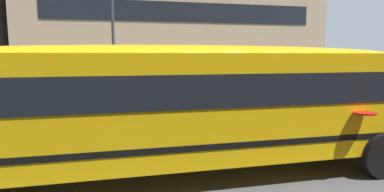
{
  "coord_description": "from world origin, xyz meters",
  "views": [
    {
      "loc": [
        -1.03,
        -8.69,
        2.74
      ],
      "look_at": [
        0.81,
        -0.86,
        1.69
      ],
      "focal_mm": 29.67,
      "sensor_mm": 36.0,
      "label": 1
    }
  ],
  "objects": [
    {
      "name": "street_lamp",
      "position": [
        -1.18,
        6.99,
        4.31
      ],
      "size": [
        0.44,
        0.44,
        6.8
      ],
      "color": "#38383D",
      "rests_on": "ground_plane"
    },
    {
      "name": "lane_centreline",
      "position": [
        0.0,
        0.0,
        0.0
      ],
      "size": [
        110.0,
        0.16,
        0.01
      ],
      "primitive_type": "cube",
      "color": "silver",
      "rests_on": "ground_plane"
    },
    {
      "name": "ground_plane",
      "position": [
        0.0,
        0.0,
        0.0
      ],
      "size": [
        400.0,
        400.0,
        0.0
      ],
      "primitive_type": "plane",
      "color": "#4C4C4F"
    },
    {
      "name": "sidewalk_far",
      "position": [
        0.0,
        7.69,
        0.01
      ],
      "size": [
        120.0,
        3.0,
        0.01
      ],
      "primitive_type": "cube",
      "color": "gray",
      "rests_on": "ground_plane"
    },
    {
      "name": "parked_car_green_past_driveway",
      "position": [
        11.72,
        5.14,
        0.84
      ],
      "size": [
        3.97,
        2.01,
        1.64
      ],
      "rotation": [
        0.0,
        0.0,
        0.04
      ],
      "color": "#236038",
      "rests_on": "ground_plane"
    },
    {
      "name": "school_bus",
      "position": [
        0.63,
        -1.72,
        1.76
      ],
      "size": [
        13.25,
        3.13,
        2.96
      ],
      "rotation": [
        0.0,
        0.0,
        0.01
      ],
      "color": "yellow",
      "rests_on": "ground_plane"
    }
  ]
}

